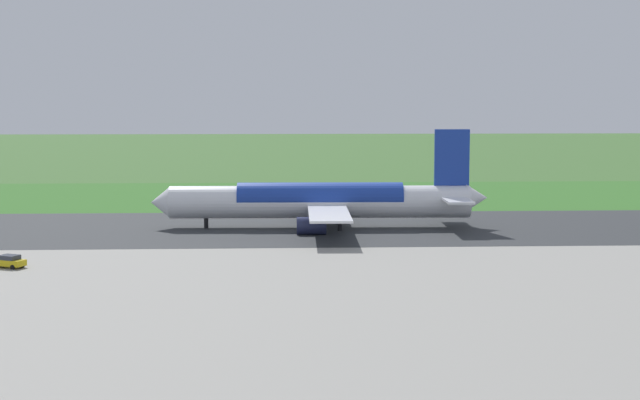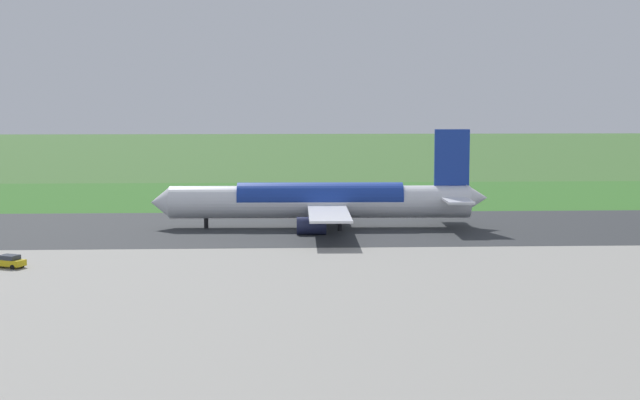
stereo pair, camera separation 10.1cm
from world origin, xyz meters
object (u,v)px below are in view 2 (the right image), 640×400
no_stopping_sign (326,193)px  traffic_cone_orange (300,200)px  airliner_main (322,201)px  service_car_followme (8,261)px

no_stopping_sign → traffic_cone_orange: no_stopping_sign is taller
no_stopping_sign → traffic_cone_orange: 5.44m
airliner_main → traffic_cone_orange: size_ratio=98.25×
service_car_followme → traffic_cone_orange: service_car_followme is taller
service_car_followme → no_stopping_sign: 84.01m
airliner_main → traffic_cone_orange: airliner_main is taller
service_car_followme → no_stopping_sign: size_ratio=1.56×
no_stopping_sign → traffic_cone_orange: (5.17, -0.87, -1.44)m
service_car_followme → traffic_cone_orange: bearing=-117.2°
airliner_main → no_stopping_sign: size_ratio=18.51×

